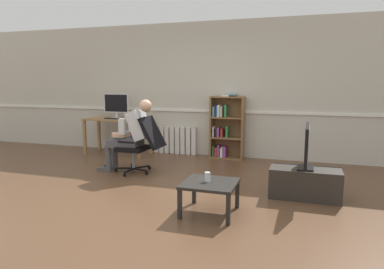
{
  "coord_description": "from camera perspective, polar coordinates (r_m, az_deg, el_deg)",
  "views": [
    {
      "loc": [
        1.76,
        -4.16,
        1.51
      ],
      "look_at": [
        0.15,
        0.85,
        0.7
      ],
      "focal_mm": 32.06,
      "sensor_mm": 36.0,
      "label": 1
    }
  ],
  "objects": [
    {
      "name": "ground_plane",
      "position": [
        4.76,
        -4.93,
        -9.78
      ],
      "size": [
        18.0,
        18.0,
        0.0
      ],
      "primitive_type": "plane",
      "color": "brown"
    },
    {
      "name": "back_wall",
      "position": [
        7.03,
        3.36,
        7.42
      ],
      "size": [
        12.0,
        0.13,
        2.7
      ],
      "color": "beige",
      "rests_on": "ground_plane"
    },
    {
      "name": "computer_desk",
      "position": [
        7.35,
        -12.29,
        1.83
      ],
      "size": [
        1.34,
        0.61,
        0.76
      ],
      "color": "#9E7547",
      "rests_on": "ground_plane"
    },
    {
      "name": "imac_monitor",
      "position": [
        7.41,
        -12.5,
        4.98
      ],
      "size": [
        0.57,
        0.14,
        0.51
      ],
      "color": "silver",
      "rests_on": "computer_desk"
    },
    {
      "name": "keyboard",
      "position": [
        7.22,
        -12.92,
        2.62
      ],
      "size": [
        0.38,
        0.12,
        0.02
      ],
      "primitive_type": "cube",
      "color": "black",
      "rests_on": "computer_desk"
    },
    {
      "name": "computer_mouse",
      "position": [
        7.1,
        -10.9,
        2.63
      ],
      "size": [
        0.06,
        0.1,
        0.03
      ],
      "primitive_type": "cube",
      "color": "white",
      "rests_on": "computer_desk"
    },
    {
      "name": "bookshelf",
      "position": [
        6.81,
        5.57,
        1.1
      ],
      "size": [
        0.66,
        0.29,
        1.28
      ],
      "color": "brown",
      "rests_on": "ground_plane"
    },
    {
      "name": "radiator",
      "position": [
        7.26,
        -2.85,
        -0.94
      ],
      "size": [
        0.93,
        0.08,
        0.58
      ],
      "color": "white",
      "rests_on": "ground_plane"
    },
    {
      "name": "office_chair",
      "position": [
        5.73,
        -8.37,
        -1.3
      ],
      "size": [
        0.84,
        0.61,
        0.95
      ],
      "rotation": [
        0.0,
        0.0,
        -1.59
      ],
      "color": "black",
      "rests_on": "ground_plane"
    },
    {
      "name": "person_seated",
      "position": [
        5.8,
        -10.12,
        0.12
      ],
      "size": [
        0.98,
        0.4,
        1.23
      ],
      "rotation": [
        0.0,
        0.0,
        -1.59
      ],
      "color": "#4C4C51",
      "rests_on": "ground_plane"
    },
    {
      "name": "tv_stand",
      "position": [
        4.77,
        18.23,
        -7.68
      ],
      "size": [
        0.9,
        0.43,
        0.39
      ],
      "color": "#2D2823",
      "rests_on": "ground_plane"
    },
    {
      "name": "tv_screen",
      "position": [
        4.66,
        18.54,
        -1.84
      ],
      "size": [
        0.21,
        0.83,
        0.57
      ],
      "rotation": [
        0.0,
        0.0,
        1.55
      ],
      "color": "black",
      "rests_on": "tv_stand"
    },
    {
      "name": "coffee_table",
      "position": [
        3.98,
        3.0,
        -8.62
      ],
      "size": [
        0.61,
        0.59,
        0.37
      ],
      "color": "black",
      "rests_on": "ground_plane"
    },
    {
      "name": "drinking_glass",
      "position": [
        3.97,
        2.59,
        -7.06
      ],
      "size": [
        0.07,
        0.07,
        0.11
      ],
      "primitive_type": "cylinder",
      "color": "silver",
      "rests_on": "coffee_table"
    }
  ]
}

